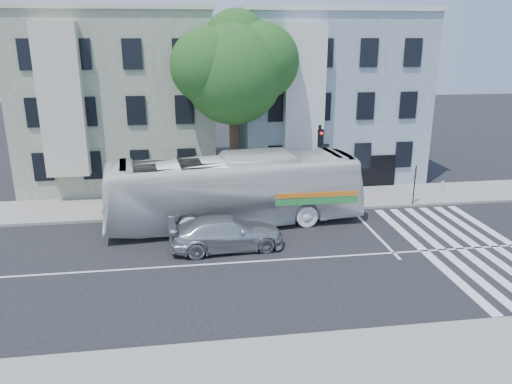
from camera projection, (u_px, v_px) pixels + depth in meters
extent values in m
plane|color=black|center=(255.00, 262.00, 22.16)|extent=(120.00, 120.00, 0.00)
cube|color=gray|center=(236.00, 203.00, 29.69)|extent=(80.00, 4.00, 0.15)
cube|color=gray|center=(293.00, 376.00, 14.59)|extent=(80.00, 4.00, 0.15)
cube|color=gray|center=(121.00, 99.00, 33.72)|extent=(12.00, 10.00, 11.00)
cube|color=gray|center=(322.00, 95.00, 35.62)|extent=(12.00, 10.00, 11.00)
cylinder|color=#2D2116|center=(234.00, 160.00, 29.41)|extent=(0.56, 0.56, 5.20)
sphere|color=#15431A|center=(233.00, 75.00, 27.93)|extent=(5.60, 5.60, 5.60)
sphere|color=#15431A|center=(260.00, 61.00, 28.32)|extent=(4.40, 4.40, 4.40)
sphere|color=#15431A|center=(208.00, 66.00, 27.31)|extent=(4.20, 4.20, 4.20)
sphere|color=#15431A|center=(236.00, 43.00, 28.60)|extent=(3.80, 3.80, 3.80)
sphere|color=#15431A|center=(222.00, 92.00, 28.72)|extent=(3.40, 3.40, 3.40)
imported|color=white|center=(235.00, 190.00, 26.06)|extent=(4.55, 13.68, 3.74)
imported|color=silver|center=(227.00, 233.00, 23.31)|extent=(2.57, 5.50, 1.55)
cylinder|color=black|center=(318.00, 167.00, 28.63)|extent=(0.16, 0.16, 4.81)
cube|color=black|center=(321.00, 138.00, 27.88)|extent=(0.40, 0.36, 0.97)
sphere|color=red|center=(322.00, 133.00, 27.67)|extent=(0.18, 0.18, 0.18)
cylinder|color=white|center=(319.00, 157.00, 28.32)|extent=(0.47, 0.23, 0.50)
cylinder|color=#B9B8B4|center=(442.00, 188.00, 31.41)|extent=(0.23, 0.23, 0.58)
sphere|color=#B9B8B4|center=(443.00, 183.00, 31.31)|extent=(0.21, 0.21, 0.21)
cylinder|color=#B9B8B4|center=(442.00, 186.00, 31.39)|extent=(0.40, 0.19, 0.14)
cylinder|color=black|center=(414.00, 185.00, 28.92)|extent=(0.06, 0.06, 2.32)
cube|color=white|center=(415.00, 171.00, 28.76)|extent=(0.40, 0.19, 0.32)
cube|color=white|center=(414.00, 177.00, 28.87)|extent=(0.40, 0.19, 0.17)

